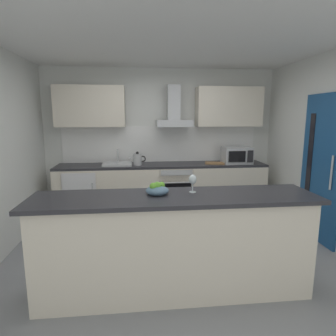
{
  "coord_description": "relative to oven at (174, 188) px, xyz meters",
  "views": [
    {
      "loc": [
        -0.44,
        -3.35,
        1.75
      ],
      "look_at": [
        -0.03,
        0.45,
        1.05
      ],
      "focal_mm": 30.48,
      "sensor_mm": 36.0,
      "label": 1
    }
  ],
  "objects": [
    {
      "name": "chopping_board",
      "position": [
        0.73,
        -0.02,
        0.45
      ],
      "size": [
        0.38,
        0.3,
        0.02
      ],
      "primitive_type": "cube",
      "rotation": [
        0.0,
        0.0,
        -0.25
      ],
      "color": "#9E7247",
      "rests_on": "counter_back"
    },
    {
      "name": "fruit_bowl",
      "position": [
        -0.47,
        -2.33,
        0.59
      ],
      "size": [
        0.22,
        0.22,
        0.13
      ],
      "color": "slate",
      "rests_on": "counter_island"
    },
    {
      "name": "sink",
      "position": [
        -1.01,
        0.01,
        0.47
      ],
      "size": [
        0.5,
        0.4,
        0.26
      ],
      "color": "silver",
      "rests_on": "counter_back"
    },
    {
      "name": "wine_glass",
      "position": [
        -0.12,
        -2.3,
        0.67
      ],
      "size": [
        0.08,
        0.08,
        0.18
      ],
      "color": "silver",
      "rests_on": "counter_island"
    },
    {
      "name": "backsplash_tile",
      "position": [
        -0.22,
        0.33,
        0.77
      ],
      "size": [
        3.58,
        0.02,
        0.66
      ],
      "primitive_type": "cube",
      "color": "white"
    },
    {
      "name": "ceiling",
      "position": [
        -0.22,
        -1.63,
        2.15
      ],
      "size": [
        5.21,
        4.96,
        0.02
      ],
      "primitive_type": "cube",
      "color": "white"
    },
    {
      "name": "counter_island",
      "position": [
        -0.31,
        -2.4,
        0.05
      ],
      "size": [
        2.71,
        0.64,
        1.01
      ],
      "color": "beige",
      "rests_on": "ground"
    },
    {
      "name": "counter_back",
      "position": [
        -0.22,
        0.03,
        -0.01
      ],
      "size": [
        3.71,
        0.6,
        0.9
      ],
      "color": "beige",
      "rests_on": "ground"
    },
    {
      "name": "side_door",
      "position": [
        1.87,
        -1.34,
        0.57
      ],
      "size": [
        0.08,
        0.85,
        2.05
      ],
      "color": "navy",
      "rests_on": "ground"
    },
    {
      "name": "range_hood",
      "position": [
        0.0,
        0.13,
        1.33
      ],
      "size": [
        0.62,
        0.45,
        0.72
      ],
      "color": "#B7BABC"
    },
    {
      "name": "kettle",
      "position": [
        -0.65,
        -0.03,
        0.55
      ],
      "size": [
        0.29,
        0.15,
        0.24
      ],
      "color": "#B7BABC",
      "rests_on": "counter_back"
    },
    {
      "name": "wall_back",
      "position": [
        -0.22,
        0.41,
        0.84
      ],
      "size": [
        5.21,
        0.12,
        2.6
      ],
      "primitive_type": "cube",
      "color": "silver",
      "rests_on": "ground"
    },
    {
      "name": "oven",
      "position": [
        0.0,
        0.0,
        0.0
      ],
      "size": [
        0.6,
        0.62,
        0.8
      ],
      "color": "slate",
      "rests_on": "ground"
    },
    {
      "name": "upper_cabinets",
      "position": [
        -0.22,
        0.18,
        1.45
      ],
      "size": [
        3.66,
        0.32,
        0.7
      ],
      "color": "beige"
    },
    {
      "name": "microwave",
      "position": [
        1.13,
        -0.03,
        0.59
      ],
      "size": [
        0.5,
        0.38,
        0.3
      ],
      "color": "#B7BABC",
      "rests_on": "counter_back"
    },
    {
      "name": "refrigerator",
      "position": [
        -1.62,
        -0.0,
        -0.03
      ],
      "size": [
        0.58,
        0.6,
        0.85
      ],
      "color": "white",
      "rests_on": "ground"
    },
    {
      "name": "ground",
      "position": [
        -0.22,
        -1.63,
        -0.47
      ],
      "size": [
        5.21,
        4.96,
        0.02
      ],
      "primitive_type": "cube",
      "color": "gray"
    }
  ]
}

